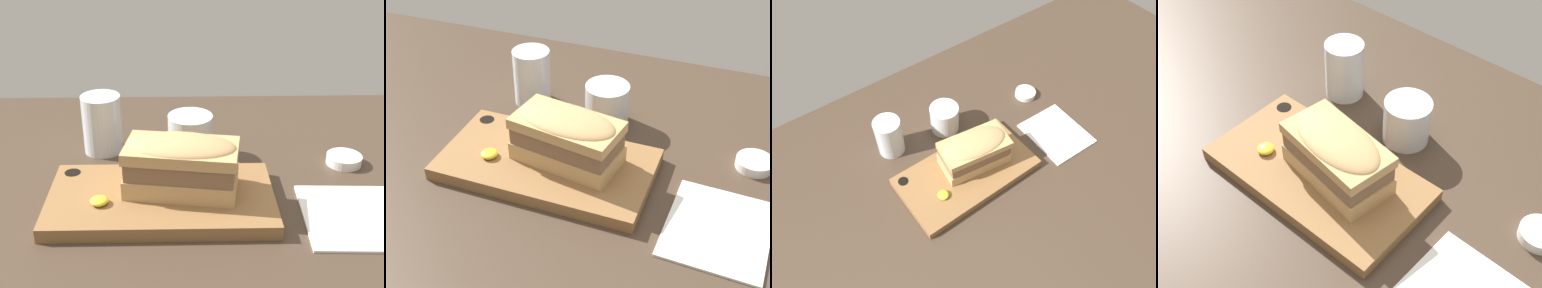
% 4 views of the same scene
% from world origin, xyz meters
% --- Properties ---
extents(dining_table, '(1.89, 0.92, 0.02)m').
position_xyz_m(dining_table, '(0.00, 0.00, 0.01)').
color(dining_table, '#423326').
rests_on(dining_table, ground).
extents(serving_board, '(0.34, 0.18, 0.02)m').
position_xyz_m(serving_board, '(-0.03, 0.02, 0.03)').
color(serving_board, olive).
rests_on(serving_board, dining_table).
extents(sandwich, '(0.18, 0.11, 0.09)m').
position_xyz_m(sandwich, '(-0.00, 0.03, 0.09)').
color(sandwich, tan).
rests_on(sandwich, serving_board).
extents(mustard_dollop, '(0.03, 0.03, 0.01)m').
position_xyz_m(mustard_dollop, '(-0.12, -0.01, 0.05)').
color(mustard_dollop, yellow).
rests_on(mustard_dollop, serving_board).
extents(water_glass, '(0.07, 0.07, 0.10)m').
position_xyz_m(water_glass, '(-0.14, 0.20, 0.07)').
color(water_glass, silver).
rests_on(water_glass, dining_table).
extents(wine_glass, '(0.08, 0.08, 0.08)m').
position_xyz_m(wine_glass, '(0.02, 0.18, 0.05)').
color(wine_glass, silver).
rests_on(wine_glass, dining_table).
extents(napkin, '(0.15, 0.17, 0.00)m').
position_xyz_m(napkin, '(0.25, -0.02, 0.02)').
color(napkin, white).
rests_on(napkin, dining_table).
extents(condiment_dish, '(0.06, 0.06, 0.02)m').
position_xyz_m(condiment_dish, '(0.28, 0.14, 0.03)').
color(condiment_dish, white).
rests_on(condiment_dish, dining_table).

